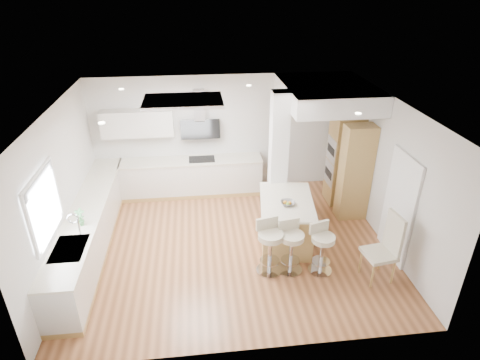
{
  "coord_description": "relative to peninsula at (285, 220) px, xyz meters",
  "views": [
    {
      "loc": [
        -0.59,
        -6.43,
        4.77
      ],
      "look_at": [
        0.2,
        0.4,
        1.23
      ],
      "focal_mm": 30.0,
      "sensor_mm": 36.0,
      "label": 1
    }
  ],
  "objects": [
    {
      "name": "ground",
      "position": [
        -1.06,
        -0.05,
        -0.46
      ],
      "size": [
        6.0,
        6.0,
        0.0
      ],
      "primitive_type": "plane",
      "color": "#9F623B",
      "rests_on": "ground"
    },
    {
      "name": "ceiling",
      "position": [
        -1.06,
        -0.05,
        -0.46
      ],
      "size": [
        6.0,
        5.0,
        0.02
      ],
      "primitive_type": "cube",
      "color": "white",
      "rests_on": "ground"
    },
    {
      "name": "wall_back",
      "position": [
        -1.06,
        2.45,
        0.94
      ],
      "size": [
        6.0,
        0.04,
        2.8
      ],
      "primitive_type": "cube",
      "color": "silver",
      "rests_on": "ground"
    },
    {
      "name": "wall_left",
      "position": [
        -4.06,
        -0.05,
        0.94
      ],
      "size": [
        0.04,
        5.0,
        2.8
      ],
      "primitive_type": "cube",
      "color": "silver",
      "rests_on": "ground"
    },
    {
      "name": "wall_right",
      "position": [
        1.94,
        -0.05,
        0.94
      ],
      "size": [
        0.04,
        5.0,
        2.8
      ],
      "primitive_type": "cube",
      "color": "silver",
      "rests_on": "ground"
    },
    {
      "name": "skylight",
      "position": [
        -1.85,
        0.55,
        2.31
      ],
      "size": [
        4.1,
        2.1,
        0.06
      ],
      "color": "white",
      "rests_on": "ground"
    },
    {
      "name": "window_left",
      "position": [
        -4.01,
        -0.95,
        1.23
      ],
      "size": [
        0.06,
        1.28,
        1.07
      ],
      "color": "silver",
      "rests_on": "ground"
    },
    {
      "name": "doorway_right",
      "position": [
        1.92,
        -0.65,
        0.54
      ],
      "size": [
        0.05,
        1.0,
        2.1
      ],
      "color": "#4F483E",
      "rests_on": "ground"
    },
    {
      "name": "counter_left",
      "position": [
        -3.76,
        0.18,
        -0.01
      ],
      "size": [
        0.63,
        4.5,
        1.35
      ],
      "color": "tan",
      "rests_on": "ground"
    },
    {
      "name": "counter_back",
      "position": [
        -1.97,
        2.17,
        0.23
      ],
      "size": [
        3.62,
        0.63,
        2.5
      ],
      "color": "tan",
      "rests_on": "ground"
    },
    {
      "name": "pillar",
      "position": [
        -0.01,
        0.9,
        0.94
      ],
      "size": [
        0.35,
        0.35,
        2.8
      ],
      "color": "white",
      "rests_on": "ground"
    },
    {
      "name": "soffit",
      "position": [
        1.04,
        1.35,
        2.14
      ],
      "size": [
        1.78,
        2.2,
        0.4
      ],
      "color": "white",
      "rests_on": "ground"
    },
    {
      "name": "oven_column",
      "position": [
        1.62,
        1.18,
        0.59
      ],
      "size": [
        0.63,
        1.21,
        2.1
      ],
      "color": "tan",
      "rests_on": "ground"
    },
    {
      "name": "peninsula",
      "position": [
        0.0,
        0.0,
        0.0
      ],
      "size": [
        1.2,
        1.63,
        0.99
      ],
      "rotation": [
        0.0,
        0.0,
        -0.14
      ],
      "color": "tan",
      "rests_on": "ground"
    },
    {
      "name": "bar_stool_a",
      "position": [
        -0.48,
        -0.88,
        0.12
      ],
      "size": [
        0.56,
        0.56,
        1.04
      ],
      "rotation": [
        0.0,
        0.0,
        0.24
      ],
      "color": "silver",
      "rests_on": "ground"
    },
    {
      "name": "bar_stool_b",
      "position": [
        -0.1,
        -0.9,
        0.1
      ],
      "size": [
        0.52,
        0.52,
        1.0
      ],
      "rotation": [
        0.0,
        0.0,
        0.17
      ],
      "color": "silver",
      "rests_on": "ground"
    },
    {
      "name": "bar_stool_c",
      "position": [
        0.43,
        -0.98,
        0.07
      ],
      "size": [
        0.54,
        0.54,
        0.96
      ],
      "rotation": [
        0.0,
        0.0,
        0.3
      ],
      "color": "silver",
      "rests_on": "ground"
    },
    {
      "name": "dining_chair",
      "position": [
        1.45,
        -1.27,
        0.21
      ],
      "size": [
        0.56,
        0.56,
        1.27
      ],
      "rotation": [
        0.0,
        0.0,
        0.14
      ],
      "color": "beige",
      "rests_on": "ground"
    }
  ]
}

